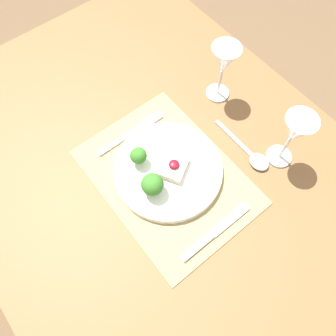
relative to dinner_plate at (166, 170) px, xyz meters
The scene contains 9 objects.
ground_plane 0.78m from the dinner_plate, 27.96° to the right, with size 8.00×8.00×0.00m, color brown.
dining_table 0.12m from the dinner_plate, 27.96° to the right, with size 1.32×0.91×0.76m.
placemat 0.02m from the dinner_plate, 27.96° to the right, with size 0.42×0.31×0.00m, color #9E895B.
dinner_plate is the anchor object (origin of this frame).
fork 0.15m from the dinner_plate, behind, with size 0.02×0.20×0.01m.
knife 0.19m from the dinner_plate, ahead, with size 0.02×0.20×0.01m.
spoon 0.22m from the dinner_plate, 62.33° to the left, with size 0.18×0.04×0.02m.
wine_glass_near 0.30m from the dinner_plate, 60.55° to the left, with size 0.07×0.07×0.17m.
wine_glass_far 0.30m from the dinner_plate, 111.34° to the left, with size 0.07×0.07×0.17m.
Camera 1 is at (0.26, -0.20, 1.50)m, focal length 35.00 mm.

